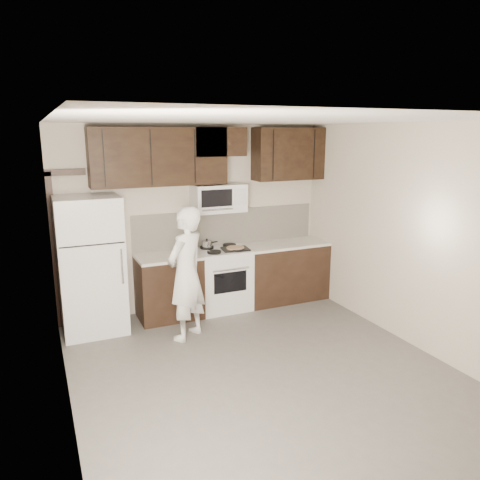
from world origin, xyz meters
TOP-DOWN VIEW (x-y plane):
  - floor at (0.00, 0.00)m, footprint 4.50×4.50m
  - back_wall at (0.00, 2.25)m, footprint 4.00×0.00m
  - ceiling at (0.00, 0.00)m, footprint 4.50×4.50m
  - counter_run at (0.60, 1.94)m, footprint 2.95×0.64m
  - stove at (0.30, 1.94)m, footprint 0.76×0.66m
  - backsplash at (0.50, 2.24)m, footprint 2.90×0.02m
  - upper_cabinets at (0.21, 2.08)m, footprint 3.48×0.35m
  - microwave at (0.30, 2.06)m, footprint 0.76×0.42m
  - refrigerator at (-1.55, 1.89)m, footprint 0.80×0.76m
  - door_trim at (-1.92, 2.21)m, footprint 0.50×0.08m
  - saucepan at (0.12, 2.09)m, footprint 0.26×0.15m
  - baking_tray at (0.47, 1.85)m, footprint 0.42×0.33m
  - pizza at (0.47, 1.85)m, footprint 0.29×0.29m
  - person at (-0.49, 1.18)m, footprint 0.74×0.70m

SIDE VIEW (x-z plane):
  - floor at x=0.00m, z-range 0.00..0.00m
  - counter_run at x=0.60m, z-range 0.00..0.91m
  - stove at x=0.30m, z-range -0.01..0.93m
  - person at x=-0.49m, z-range 0.00..1.71m
  - refrigerator at x=-1.55m, z-range 0.00..1.80m
  - baking_tray at x=0.47m, z-range 0.91..0.93m
  - pizza at x=0.47m, z-range 0.93..0.95m
  - saucepan at x=0.12m, z-range 0.90..1.04m
  - backsplash at x=0.50m, z-range 0.91..1.45m
  - door_trim at x=-1.92m, z-range 0.19..2.31m
  - back_wall at x=0.00m, z-range -0.65..3.35m
  - microwave at x=0.30m, z-range 1.45..1.85m
  - upper_cabinets at x=0.21m, z-range 1.89..2.67m
  - ceiling at x=0.00m, z-range 2.70..2.70m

